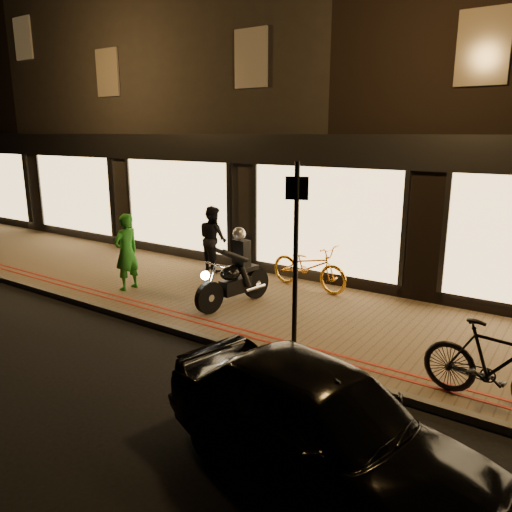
{
  "coord_description": "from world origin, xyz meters",
  "views": [
    {
      "loc": [
        5.02,
        -6.07,
        3.53
      ],
      "look_at": [
        -0.54,
        2.03,
        1.1
      ],
      "focal_mm": 35.0,
      "sensor_mm": 36.0,
      "label": 1
    }
  ],
  "objects_px": {
    "motorcycle": "(235,276)",
    "parked_car": "(321,422)",
    "sign_post": "(296,248)",
    "bicycle_gold": "(309,266)",
    "person_green": "(126,252)"
  },
  "relations": [
    {
      "from": "bicycle_gold",
      "to": "parked_car",
      "type": "xyz_separation_m",
      "value": [
        3.08,
        -5.4,
        0.01
      ]
    },
    {
      "from": "sign_post",
      "to": "parked_car",
      "type": "bearing_deg",
      "value": -54.61
    },
    {
      "from": "motorcycle",
      "to": "bicycle_gold",
      "type": "xyz_separation_m",
      "value": [
        0.7,
        1.81,
        -0.1
      ]
    },
    {
      "from": "sign_post",
      "to": "person_green",
      "type": "distance_m",
      "value": 4.78
    },
    {
      "from": "sign_post",
      "to": "parked_car",
      "type": "relative_size",
      "value": 0.79
    },
    {
      "from": "motorcycle",
      "to": "bicycle_gold",
      "type": "distance_m",
      "value": 1.95
    },
    {
      "from": "sign_post",
      "to": "motorcycle",
      "type": "bearing_deg",
      "value": 150.54
    },
    {
      "from": "motorcycle",
      "to": "parked_car",
      "type": "distance_m",
      "value": 5.21
    },
    {
      "from": "bicycle_gold",
      "to": "motorcycle",
      "type": "bearing_deg",
      "value": 166.09
    },
    {
      "from": "person_green",
      "to": "parked_car",
      "type": "relative_size",
      "value": 0.45
    },
    {
      "from": "person_green",
      "to": "motorcycle",
      "type": "bearing_deg",
      "value": 103.34
    },
    {
      "from": "bicycle_gold",
      "to": "person_green",
      "type": "bearing_deg",
      "value": 132.35
    },
    {
      "from": "sign_post",
      "to": "bicycle_gold",
      "type": "distance_m",
      "value": 3.47
    },
    {
      "from": "sign_post",
      "to": "person_green",
      "type": "xyz_separation_m",
      "value": [
        -4.67,
        0.65,
        -0.82
      ]
    },
    {
      "from": "sign_post",
      "to": "bicycle_gold",
      "type": "relative_size",
      "value": 1.52
    }
  ]
}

